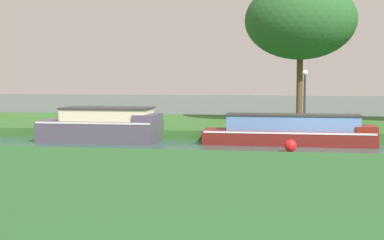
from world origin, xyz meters
The scene contains 9 objects.
ground_plane centered at (0.00, 0.00, 0.00)m, with size 120.00×120.00×0.00m, color #30524D.
riverbank_far centered at (0.00, 7.00, 0.20)m, with size 72.00×10.00×0.40m, color #346728.
riverbank_near centered at (0.00, -9.00, 0.20)m, with size 72.00×10.00×0.40m, color #285D2A.
maroon_barge centered at (-1.35, 1.20, 0.52)m, with size 6.47×1.54×1.18m.
slate_narrowboat centered at (-8.81, 1.20, 0.62)m, with size 4.73×2.24×1.37m.
willow_tree_left centered at (-0.95, 7.45, 5.30)m, with size 5.37×4.77×6.81m.
lamp_post centered at (-0.81, 3.58, 2.00)m, with size 0.24×0.24×2.48m.
mooring_post_near centered at (1.21, 2.32, 0.78)m, with size 0.16×0.16×0.75m, color brown.
channel_buoy centered at (-1.39, -0.94, 0.21)m, with size 0.43×0.43×0.43m, color red.
Camera 1 is at (-1.48, -20.81, 2.59)m, focal length 53.41 mm.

